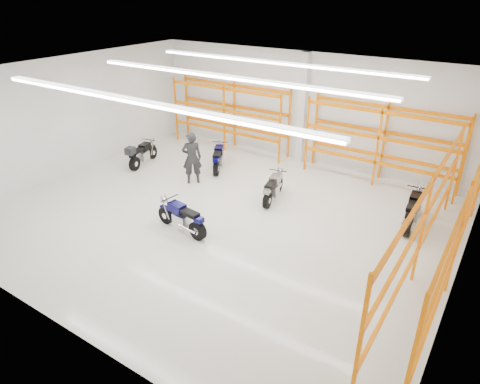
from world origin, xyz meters
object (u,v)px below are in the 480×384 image
Objects in this scene: motorcycle_back_b at (218,159)px; structural_column at (302,109)px; motorcycle_main at (183,219)px; motorcycle_back_c at (273,189)px; motorcycle_back_d at (413,211)px; standing_man at (192,158)px; motorcycle_back_a at (141,155)px.

motorcycle_back_b is 3.98m from structural_column.
motorcycle_main is at bearing -66.28° from motorcycle_back_b.
motorcycle_back_d reaches higher than motorcycle_back_c.
motorcycle_back_b is 3.45m from motorcycle_back_c.
standing_man reaches higher than motorcycle_back_c.
motorcycle_back_c is 0.95× the size of standing_man.
motorcycle_back_b is 7.71m from motorcycle_back_d.
motorcycle_main is 1.01× the size of standing_man.
motorcycle_main is 5.82m from motorcycle_back_a.
motorcycle_back_a is 6.89m from structural_column.
motorcycle_main is at bearing -92.58° from structural_column.
structural_column reaches higher than motorcycle_back_c.
structural_column reaches higher than motorcycle_back_d.
motorcycle_back_c is 0.42× the size of structural_column.
motorcycle_main is at bearing -143.41° from motorcycle_back_d.
motorcycle_back_b is at bearing 159.13° from motorcycle_back_c.
motorcycle_main is 7.08m from motorcycle_back_d.
motorcycle_main reaches higher than motorcycle_back_c.
motorcycle_back_a is 0.45× the size of structural_column.
motorcycle_back_b is at bearing -131.21° from structural_column.
motorcycle_main is 7.48m from structural_column.
structural_column is at bearing 87.42° from motorcycle_main.
motorcycle_back_c is (6.11, 0.23, -0.06)m from motorcycle_back_a.
motorcycle_back_d is (10.59, 1.09, 0.01)m from motorcycle_back_a.
motorcycle_back_b is at bearing 113.72° from motorcycle_main.
motorcycle_back_c is 4.39m from structural_column.
motorcycle_back_a is 6.12m from motorcycle_back_c.
motorcycle_main is 3.57m from motorcycle_back_c.
motorcycle_back_b is (2.89, 1.46, -0.03)m from motorcycle_back_a.
motorcycle_back_b is 0.92× the size of standing_man.
standing_man reaches higher than motorcycle_main.
motorcycle_back_d is at bearing 146.62° from standing_man.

